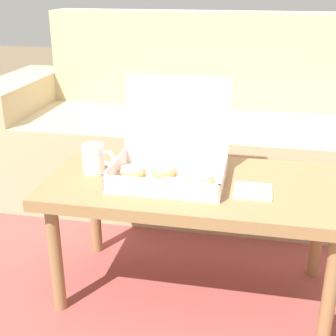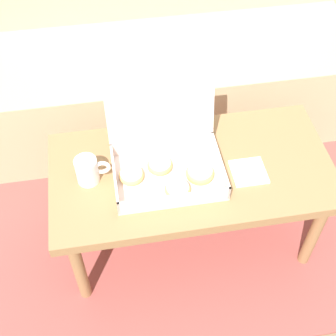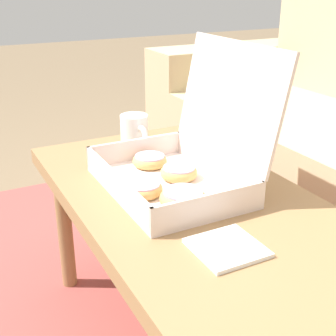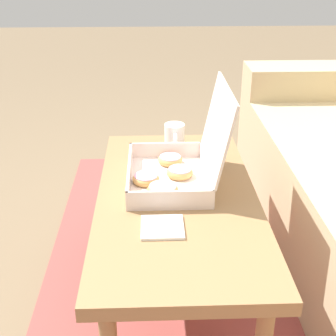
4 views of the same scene
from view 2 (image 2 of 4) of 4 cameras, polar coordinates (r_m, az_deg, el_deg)
ground_plane at (r=2.04m, az=2.09°, el=-6.80°), size 12.00×12.00×0.00m
area_rug at (r=2.21m, az=0.62°, el=-0.31°), size 2.46×1.72×0.01m
couch at (r=2.34m, az=-1.40°, el=13.60°), size 2.34×0.76×0.92m
coffee_table at (r=1.68m, az=2.88°, el=-1.14°), size 1.00×0.50×0.45m
pastry_box at (r=1.59m, az=-0.07°, el=1.12°), size 0.37×0.32×0.32m
coffee_mug at (r=1.59m, az=-9.72°, el=-0.27°), size 0.12×0.08×0.10m
napkin_stack at (r=1.65m, az=9.80°, el=-0.46°), size 0.12×0.12×0.01m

